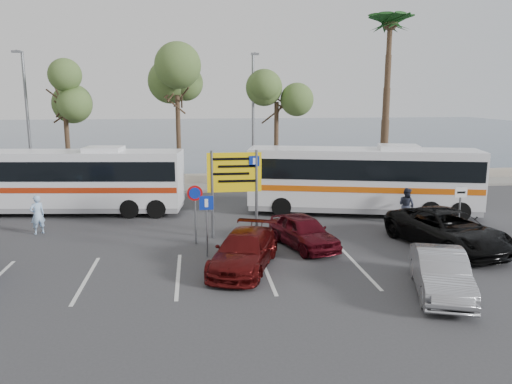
{
  "coord_description": "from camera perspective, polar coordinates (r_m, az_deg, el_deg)",
  "views": [
    {
      "loc": [
        -0.59,
        -16.59,
        5.79
      ],
      "look_at": [
        1.86,
        3.0,
        1.91
      ],
      "focal_mm": 35.0,
      "sensor_mm": 36.0,
      "label": 1
    }
  ],
  "objects": [
    {
      "name": "direction_sign",
      "position": [
        20.14,
        -2.47,
        1.5
      ],
      "size": [
        2.2,
        0.12,
        3.6
      ],
      "color": "slate",
      "rests_on": "ground"
    },
    {
      "name": "tree_left",
      "position": [
        31.48,
        -21.12,
        10.78
      ],
      "size": [
        3.2,
        3.2,
        7.2
      ],
      "color": "#382619",
      "rests_on": "kerb_strip"
    },
    {
      "name": "lane_markings",
      "position": [
        16.64,
        -8.67,
        -9.37
      ],
      "size": [
        12.02,
        4.2,
        0.01
      ],
      "primitive_type": null,
      "color": "silver",
      "rests_on": "ground"
    },
    {
      "name": "coach_bus_right",
      "position": [
        24.83,
        12.01,
        1.12
      ],
      "size": [
        11.21,
        4.95,
        3.42
      ],
      "color": "white",
      "rests_on": "ground"
    },
    {
      "name": "ground",
      "position": [
        17.59,
        -4.84,
        -8.15
      ],
      "size": [
        120.0,
        120.0,
        0.0
      ],
      "primitive_type": "plane",
      "color": "#353538",
      "rests_on": "ground"
    },
    {
      "name": "tree_right",
      "position": [
        31.02,
        2.38,
        11.8
      ],
      "size": [
        3.2,
        3.2,
        7.4
      ],
      "color": "#382619",
      "rests_on": "kerb_strip"
    },
    {
      "name": "pedestrian_far",
      "position": [
        23.67,
        16.81,
        -1.49
      ],
      "size": [
        0.91,
        0.99,
        1.64
      ],
      "primitive_type": "imported",
      "rotation": [
        0.0,
        0.0,
        2.03
      ],
      "color": "#2D3243",
      "rests_on": "ground"
    },
    {
      "name": "coach_bus_left",
      "position": [
        25.98,
        -20.16,
        0.99
      ],
      "size": [
        10.77,
        3.51,
        3.3
      ],
      "color": "white",
      "rests_on": "ground"
    },
    {
      "name": "seawall",
      "position": [
        33.06,
        -6.0,
        1.5
      ],
      "size": [
        48.0,
        0.8,
        0.6
      ],
      "primitive_type": "cube",
      "color": "gray",
      "rests_on": "ground"
    },
    {
      "name": "sign_taxi",
      "position": [
        21.31,
        22.26,
        -1.55
      ],
      "size": [
        0.5,
        0.07,
        2.2
      ],
      "color": "slate",
      "rests_on": "ground"
    },
    {
      "name": "sea",
      "position": [
        76.81,
        -6.71,
        6.72
      ],
      "size": [
        140.0,
        140.0,
        0.0
      ],
      "primitive_type": "plane",
      "color": "#394A5C",
      "rests_on": "ground"
    },
    {
      "name": "suv_black",
      "position": [
        20.33,
        21.05,
        -4.03
      ],
      "size": [
        3.58,
        5.73,
        1.48
      ],
      "primitive_type": "imported",
      "rotation": [
        0.0,
        0.0,
        0.22
      ],
      "color": "black",
      "rests_on": "ground"
    },
    {
      "name": "tree_mid",
      "position": [
        30.62,
        -9.04,
        12.6
      ],
      "size": [
        3.2,
        3.2,
        8.0
      ],
      "color": "#382619",
      "rests_on": "kerb_strip"
    },
    {
      "name": "car_maroon",
      "position": [
        16.87,
        -1.37,
        -6.73
      ],
      "size": [
        3.1,
        4.62,
        1.24
      ],
      "primitive_type": "imported",
      "rotation": [
        0.0,
        0.0,
        -0.35
      ],
      "color": "#510D0D",
      "rests_on": "ground"
    },
    {
      "name": "car_red",
      "position": [
        19.26,
        5.43,
        -4.49
      ],
      "size": [
        2.52,
        3.95,
        1.25
      ],
      "primitive_type": "imported",
      "rotation": [
        0.0,
        0.0,
        0.31
      ],
      "color": "#4B0A13",
      "rests_on": "ground"
    },
    {
      "name": "kerb_strip",
      "position": [
        31.13,
        -5.91,
        0.48
      ],
      "size": [
        44.0,
        2.4,
        0.15
      ],
      "primitive_type": "cube",
      "color": "gray",
      "rests_on": "ground"
    },
    {
      "name": "pedestrian_near",
      "position": [
        22.85,
        -23.71,
        -2.38
      ],
      "size": [
        0.72,
        0.67,
        1.66
      ],
      "primitive_type": "imported",
      "rotation": [
        0.0,
        0.0,
        3.76
      ],
      "color": "#9CBFE4",
      "rests_on": "ground"
    },
    {
      "name": "sign_no_stop",
      "position": [
        19.44,
        -6.97,
        -1.49
      ],
      "size": [
        0.6,
        0.08,
        2.35
      ],
      "color": "slate",
      "rests_on": "ground"
    },
    {
      "name": "street_lamp_left",
      "position": [
        31.57,
        -24.71,
        7.95
      ],
      "size": [
        0.45,
        1.15,
        8.01
      ],
      "color": "slate",
      "rests_on": "kerb_strip"
    },
    {
      "name": "car_silver_b",
      "position": [
        15.76,
        20.36,
        -8.66
      ],
      "size": [
        2.51,
        4.16,
        1.3
      ],
      "primitive_type": "imported",
      "rotation": [
        0.0,
        0.0,
        -0.31
      ],
      "color": "gray",
      "rests_on": "ground"
    },
    {
      "name": "street_lamp_right",
      "position": [
        30.35,
        -0.32,
        8.87
      ],
      "size": [
        0.45,
        1.15,
        8.01
      ],
      "color": "slate",
      "rests_on": "kerb_strip"
    },
    {
      "name": "palm_tree",
      "position": [
        33.15,
        15.07,
        17.82
      ],
      "size": [
        4.8,
        4.8,
        11.2
      ],
      "color": "#382619",
      "rests_on": "kerb_strip"
    },
    {
      "name": "sign_parking",
      "position": [
        17.92,
        -5.66,
        -2.89
      ],
      "size": [
        0.5,
        0.07,
        2.25
      ],
      "color": "slate",
      "rests_on": "ground"
    }
  ]
}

